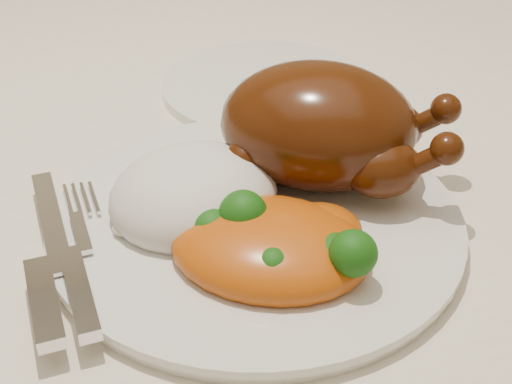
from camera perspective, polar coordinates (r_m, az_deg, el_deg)
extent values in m
cylinder|color=brown|center=(1.39, 19.06, 0.72)|extent=(0.07, 0.07, 0.72)
cube|color=brown|center=(0.70, -15.65, 3.78)|extent=(1.60, 0.90, 0.04)
cube|color=beige|center=(0.69, -15.95, 5.49)|extent=(1.72, 1.02, 0.01)
cube|color=beige|center=(1.20, -14.29, 13.29)|extent=(1.72, 0.01, 0.18)
cylinder|color=white|center=(0.52, 0.00, -2.42)|extent=(0.31, 0.31, 0.01)
cylinder|color=white|center=(0.71, 0.96, 8.44)|extent=(0.22, 0.22, 0.01)
ellipsoid|color=#481A07|center=(0.53, 4.97, 5.30)|extent=(0.18, 0.16, 0.09)
ellipsoid|color=#481A07|center=(0.52, 4.09, 7.00)|extent=(0.08, 0.07, 0.04)
ellipsoid|color=#481A07|center=(0.51, 10.17, 1.83)|extent=(0.06, 0.04, 0.04)
sphere|color=#481A07|center=(0.50, 15.03, 3.36)|extent=(0.02, 0.02, 0.02)
ellipsoid|color=#481A07|center=(0.56, 10.52, 5.00)|extent=(0.06, 0.04, 0.04)
sphere|color=#481A07|center=(0.55, 14.95, 6.44)|extent=(0.02, 0.02, 0.02)
sphere|color=#481A07|center=(0.52, -0.90, 2.61)|extent=(0.03, 0.03, 0.03)
sphere|color=#481A07|center=(0.58, 0.59, 6.08)|extent=(0.03, 0.03, 0.03)
ellipsoid|color=white|center=(0.51, -4.99, -0.34)|extent=(0.16, 0.15, 0.06)
ellipsoid|color=#CE570D|center=(0.47, 1.12, -4.45)|extent=(0.16, 0.15, 0.05)
ellipsoid|color=#CE570D|center=(0.48, 4.98, -3.16)|extent=(0.06, 0.05, 0.03)
ellipsoid|color=#0D3709|center=(0.44, 7.78, -4.88)|extent=(0.03, 0.03, 0.03)
ellipsoid|color=#0D3709|center=(0.47, -3.58, -2.84)|extent=(0.03, 0.03, 0.03)
ellipsoid|color=#0D3709|center=(0.47, -1.04, -1.88)|extent=(0.03, 0.03, 0.03)
ellipsoid|color=#0D3709|center=(0.45, 6.34, -5.02)|extent=(0.03, 0.03, 0.03)
ellipsoid|color=#0D3709|center=(0.44, 1.36, -5.74)|extent=(0.02, 0.02, 0.02)
ellipsoid|color=#0D3709|center=(0.47, 3.60, -3.60)|extent=(0.03, 0.03, 0.03)
cube|color=silver|center=(0.52, -16.07, -2.13)|extent=(0.03, 0.12, 0.00)
cube|color=silver|center=(0.45, -16.59, -8.42)|extent=(0.03, 0.08, 0.01)
cube|color=silver|center=(0.45, -13.94, -7.74)|extent=(0.03, 0.08, 0.01)
cube|color=silver|center=(0.52, -13.83, -1.81)|extent=(0.03, 0.09, 0.00)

